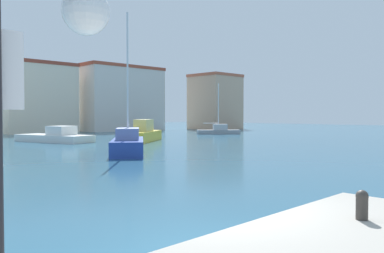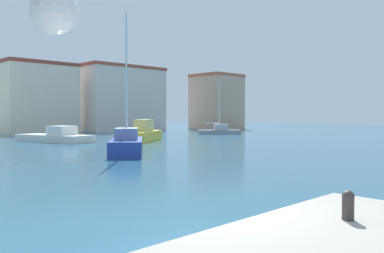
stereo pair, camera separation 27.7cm
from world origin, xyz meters
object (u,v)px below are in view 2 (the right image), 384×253
at_px(motorboat_yellow_distant_north, 144,134).
at_px(sailboat_grey_outer_mooring, 220,130).
at_px(motorboat_white_near_pier, 56,137).
at_px(mooring_bollard, 348,204).
at_px(sailboat_blue_inner_mooring, 127,144).

bearing_deg(motorboat_yellow_distant_north, sailboat_grey_outer_mooring, 15.79).
bearing_deg(motorboat_white_near_pier, motorboat_yellow_distant_north, -39.76).
bearing_deg(motorboat_yellow_distant_north, mooring_bollard, -121.48).
height_order(motorboat_yellow_distant_north, sailboat_grey_outer_mooring, sailboat_grey_outer_mooring).
xyz_separation_m(mooring_bollard, sailboat_blue_inner_mooring, (8.87, 18.95, -0.50)).
height_order(motorboat_yellow_distant_north, motorboat_white_near_pier, motorboat_yellow_distant_north).
bearing_deg(sailboat_grey_outer_mooring, motorboat_white_near_pier, 177.83).
xyz_separation_m(sailboat_blue_inner_mooring, sailboat_grey_outer_mooring, (24.18, 13.53, -0.18)).
height_order(motorboat_yellow_distant_north, sailboat_blue_inner_mooring, sailboat_blue_inner_mooring).
bearing_deg(motorboat_yellow_distant_north, motorboat_white_near_pier, 140.24).
bearing_deg(sailboat_grey_outer_mooring, mooring_bollard, -135.49).
relative_size(motorboat_yellow_distant_north, sailboat_grey_outer_mooring, 0.99).
bearing_deg(mooring_bollard, motorboat_white_near_pier, 72.18).
bearing_deg(mooring_bollard, sailboat_grey_outer_mooring, 44.51).
bearing_deg(sailboat_blue_inner_mooring, mooring_bollard, -115.07).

